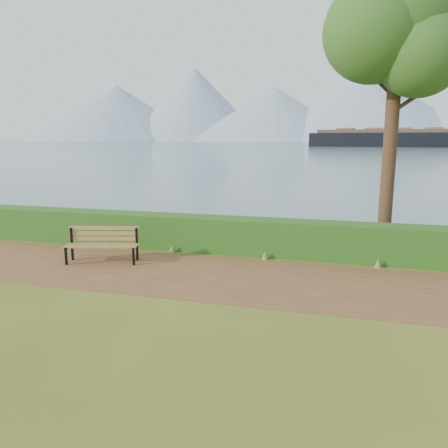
% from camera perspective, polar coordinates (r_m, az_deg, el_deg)
% --- Properties ---
extents(ground, '(140.00, 140.00, 0.00)m').
position_cam_1_polar(ground, '(10.43, -5.37, -6.99)').
color(ground, '#485217').
rests_on(ground, ground).
extents(path, '(40.00, 3.40, 0.01)m').
position_cam_1_polar(path, '(10.70, -4.80, -6.48)').
color(path, brown).
rests_on(path, ground).
extents(hedge, '(32.00, 0.85, 1.00)m').
position_cam_1_polar(hedge, '(12.68, -1.29, -1.32)').
color(hedge, '#194E16').
rests_on(hedge, ground).
extents(water, '(700.00, 510.00, 0.00)m').
position_cam_1_polar(water, '(269.31, 14.74, 10.14)').
color(water, '#415869').
rests_on(water, ground).
extents(mountains, '(585.00, 190.00, 70.00)m').
position_cam_1_polar(mountains, '(416.23, 13.91, 14.24)').
color(mountains, '#7E90A9').
rests_on(mountains, ground).
extents(bench, '(1.95, 0.99, 0.94)m').
position_cam_1_polar(bench, '(11.98, -15.55, -2.27)').
color(bench, black).
rests_on(bench, ground).
extents(tree, '(3.95, 3.70, 8.34)m').
position_cam_1_polar(tree, '(13.78, 21.84, 22.82)').
color(tree, '#332015').
rests_on(tree, ground).
extents(cargo_ship, '(71.06, 19.98, 21.32)m').
position_cam_1_polar(cargo_ship, '(171.86, 23.98, 10.22)').
color(cargo_ship, black).
rests_on(cargo_ship, ground).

